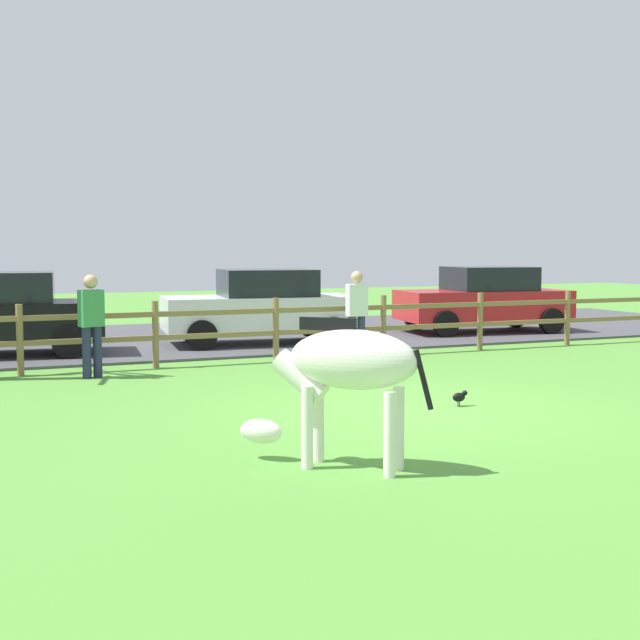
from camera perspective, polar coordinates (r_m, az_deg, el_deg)
The scene contains 9 objects.
ground_plane at distance 10.86m, azimuth 6.35°, elevation -6.05°, with size 60.00×60.00×0.00m, color #549338.
parking_asphalt at distance 19.42m, azimuth -7.28°, elevation -1.14°, with size 28.00×7.40×0.05m, color #47474C.
paddock_fence at distance 15.27m, azimuth -3.01°, elevation -0.33°, with size 22.04×0.11×1.16m.
zebra at distance 7.83m, azimuth 1.66°, elevation -3.42°, with size 1.51×1.50×1.41m.
crow_on_grass at distance 11.15m, azimuth 9.43°, elevation -5.14°, with size 0.21×0.10×0.20m.
parked_car_red at distance 20.51m, azimuth 11.06°, elevation 1.42°, with size 4.18×2.27×1.56m.
parked_car_white at distance 17.73m, azimuth -3.96°, elevation 0.96°, with size 4.17×2.26×1.56m.
visitor_left_of_tree at distance 13.76m, azimuth -15.22°, elevation -0.07°, with size 0.41×0.31×1.64m.
visitor_right_of_tree at distance 15.36m, azimuth 2.51°, elevation 0.60°, with size 0.38×0.25×1.64m.
Camera 1 is at (-5.26, -9.28, 2.06)m, focal length 47.27 mm.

